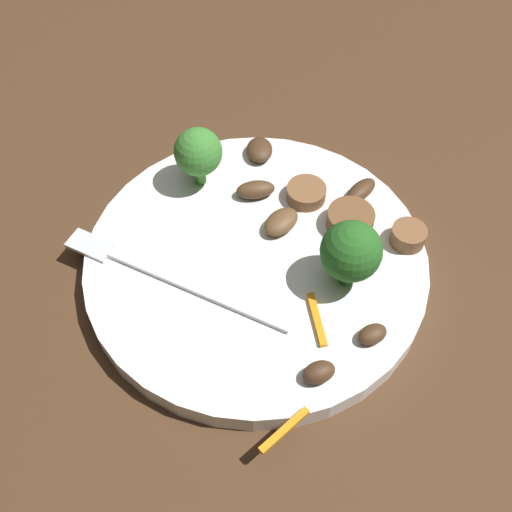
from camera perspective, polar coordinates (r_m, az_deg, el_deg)
The scene contains 16 objects.
ground_plane at distance 0.48m, azimuth -0.00°, elevation -1.28°, with size 1.40×1.40×0.00m, color #422B19.
plate at distance 0.47m, azimuth -0.00°, elevation -0.65°, with size 0.25×0.25×0.02m, color white.
fork at distance 0.46m, azimuth -8.91°, elevation -1.58°, with size 0.18×0.04×0.00m.
broccoli_floret_0 at distance 0.43m, azimuth 8.62°, elevation 0.37°, with size 0.04×0.04×0.06m.
broccoli_floret_1 at distance 0.49m, azimuth -5.27°, elevation 9.33°, with size 0.04×0.04×0.05m.
sausage_slice_0 at distance 0.48m, azimuth 8.56°, elevation 3.30°, with size 0.04×0.04×0.01m, color brown.
sausage_slice_1 at distance 0.48m, azimuth 13.64°, elevation 1.80°, with size 0.03×0.03×0.01m, color brown.
sausage_slice_2 at distance 0.50m, azimuth 4.60°, elevation 5.71°, with size 0.03×0.03×0.01m, color brown.
mushroom_0 at distance 0.50m, azimuth -0.05°, elevation 6.03°, with size 0.03×0.02×0.01m, color #4C331E.
mushroom_1 at distance 0.41m, azimuth 5.72°, elevation -10.45°, with size 0.02×0.01×0.01m, color #422B19.
mushroom_2 at distance 0.50m, azimuth 9.51°, elevation 5.91°, with size 0.03×0.01×0.01m, color #422B19.
mushroom_3 at distance 0.43m, azimuth 10.50°, elevation -6.99°, with size 0.02×0.01×0.01m, color #422B19.
mushroom_4 at distance 0.53m, azimuth 0.31°, elevation 9.61°, with size 0.03×0.02×0.01m, color #422B19.
mushroom_5 at distance 0.48m, azimuth 2.22°, elevation 3.17°, with size 0.03×0.02×0.01m, color brown.
pepper_strip_1 at distance 0.40m, azimuth 2.58°, elevation -15.51°, with size 0.04×0.00×0.00m, color orange.
pepper_strip_3 at distance 0.43m, azimuth 5.54°, elevation -5.74°, with size 0.04×0.01×0.00m, color orange.
Camera 1 is at (-0.16, 0.23, 0.39)m, focal length 44.10 mm.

